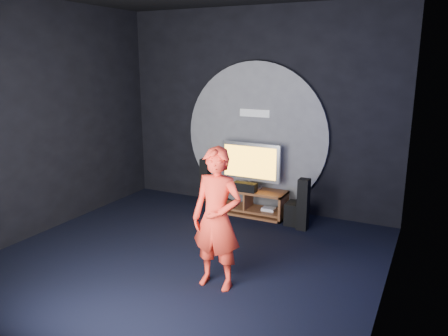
% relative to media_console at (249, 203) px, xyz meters
% --- Properties ---
extents(floor, '(5.00, 5.00, 0.00)m').
position_rel_media_console_xyz_m(floor, '(-0.05, -2.05, -0.20)').
color(floor, black).
rests_on(floor, ground).
extents(back_wall, '(5.00, 0.04, 3.50)m').
position_rel_media_console_xyz_m(back_wall, '(-0.05, 0.45, 1.55)').
color(back_wall, black).
rests_on(back_wall, ground).
extents(front_wall, '(5.00, 0.04, 3.50)m').
position_rel_media_console_xyz_m(front_wall, '(-0.05, -4.55, 1.55)').
color(front_wall, black).
rests_on(front_wall, ground).
extents(left_wall, '(0.04, 5.00, 3.50)m').
position_rel_media_console_xyz_m(left_wall, '(-2.55, -2.05, 1.55)').
color(left_wall, black).
rests_on(left_wall, ground).
extents(right_wall, '(0.04, 5.00, 3.50)m').
position_rel_media_console_xyz_m(right_wall, '(2.45, -2.05, 1.55)').
color(right_wall, black).
rests_on(right_wall, ground).
extents(wall_disc_panel, '(2.60, 0.11, 2.60)m').
position_rel_media_console_xyz_m(wall_disc_panel, '(-0.05, 0.39, 1.11)').
color(wall_disc_panel, '#515156').
rests_on(wall_disc_panel, ground).
extents(media_console, '(1.32, 0.45, 0.45)m').
position_rel_media_console_xyz_m(media_console, '(0.00, 0.00, 0.00)').
color(media_console, brown).
rests_on(media_console, ground).
extents(tv, '(1.06, 0.22, 0.80)m').
position_rel_media_console_xyz_m(tv, '(-0.01, 0.07, 0.69)').
color(tv, silver).
rests_on(tv, media_console).
extents(center_speaker, '(0.40, 0.15, 0.15)m').
position_rel_media_console_xyz_m(center_speaker, '(-0.01, -0.15, 0.33)').
color(center_speaker, black).
rests_on(center_speaker, media_console).
extents(remote, '(0.18, 0.05, 0.02)m').
position_rel_media_console_xyz_m(remote, '(-0.43, -0.12, 0.27)').
color(remote, black).
rests_on(remote, media_console).
extents(tower_speaker_left, '(0.16, 0.18, 0.82)m').
position_rel_media_console_xyz_m(tower_speaker_left, '(-1.00, 0.28, 0.22)').
color(tower_speaker_left, black).
rests_on(tower_speaker_left, ground).
extents(tower_speaker_right, '(0.16, 0.18, 0.82)m').
position_rel_media_console_xyz_m(tower_speaker_right, '(1.04, -0.26, 0.22)').
color(tower_speaker_right, black).
rests_on(tower_speaker_right, ground).
extents(subwoofer, '(0.33, 0.33, 0.37)m').
position_rel_media_console_xyz_m(subwoofer, '(0.90, -0.11, -0.01)').
color(subwoofer, black).
rests_on(subwoofer, ground).
extents(player, '(0.62, 0.41, 1.68)m').
position_rel_media_console_xyz_m(player, '(0.65, -2.44, 0.64)').
color(player, red).
rests_on(player, ground).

